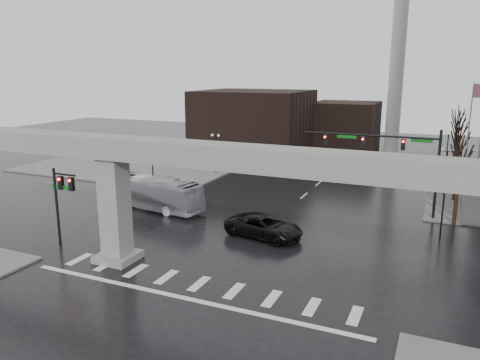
{
  "coord_description": "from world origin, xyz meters",
  "views": [
    {
      "loc": [
        13.2,
        -24.5,
        12.92
      ],
      "look_at": [
        -1.38,
        8.36,
        4.5
      ],
      "focal_mm": 35.0,
      "sensor_mm": 36.0,
      "label": 1
    }
  ],
  "objects": [
    {
      "name": "lamp_right_2",
      "position": [
        13.5,
        42.0,
        3.47
      ],
      "size": [
        1.22,
        0.32,
        5.11
      ],
      "color": "black",
      "rests_on": "ground"
    },
    {
      "name": "lamp_left_2",
      "position": [
        -13.5,
        42.0,
        3.47
      ],
      "size": [
        1.22,
        0.32,
        5.11
      ],
      "color": "black",
      "rests_on": "ground"
    },
    {
      "name": "tree_right_1",
      "position": [
        14.53,
        26.02,
        2.85
      ],
      "size": [
        1.09,
        1.61,
        7.67
      ],
      "color": "black",
      "rests_on": "ground"
    },
    {
      "name": "flagpole_assembly",
      "position": [
        15.29,
        22.0,
        7.53
      ],
      "size": [
        2.06,
        0.12,
        12.0
      ],
      "color": "silver",
      "rests_on": "ground"
    },
    {
      "name": "building_far_mid",
      "position": [
        -2.0,
        52.0,
        4.0
      ],
      "size": [
        10.0,
        10.0,
        8.0
      ],
      "primitive_type": "cube",
      "color": "black",
      "rests_on": "ground"
    },
    {
      "name": "lamp_right_0",
      "position": [
        13.5,
        14.0,
        3.47
      ],
      "size": [
        1.22,
        0.32,
        5.11
      ],
      "color": "black",
      "rests_on": "ground"
    },
    {
      "name": "building_far_left",
      "position": [
        -14.0,
        42.0,
        5.0
      ],
      "size": [
        16.0,
        14.0,
        10.0
      ],
      "primitive_type": "cube",
      "color": "black",
      "rests_on": "ground"
    },
    {
      "name": "tree_right_4",
      "position": [
        14.53,
        50.02,
        3.04
      ],
      "size": [
        1.12,
        1.69,
        8.19
      ],
      "color": "black",
      "rests_on": "ground"
    },
    {
      "name": "lamp_left_0",
      "position": [
        -13.5,
        14.0,
        3.47
      ],
      "size": [
        1.22,
        0.32,
        5.11
      ],
      "color": "black",
      "rests_on": "ground"
    },
    {
      "name": "ground",
      "position": [
        0.0,
        0.0,
        0.0
      ],
      "size": [
        160.0,
        160.0,
        0.0
      ],
      "primitive_type": "plane",
      "color": "black",
      "rests_on": "ground"
    },
    {
      "name": "signal_mast_arm",
      "position": [
        8.99,
        18.8,
        5.83
      ],
      "size": [
        12.12,
        0.43,
        8.0
      ],
      "color": "black",
      "rests_on": "ground"
    },
    {
      "name": "lamp_left_1",
      "position": [
        -13.5,
        28.0,
        3.47
      ],
      "size": [
        1.22,
        0.32,
        5.11
      ],
      "color": "black",
      "rests_on": "ground"
    },
    {
      "name": "city_bus",
      "position": [
        -12.06,
        11.63,
        1.55
      ],
      "size": [
        11.42,
        4.59,
        3.1
      ],
      "primitive_type": "imported",
      "rotation": [
        0.0,
        0.0,
        1.39
      ],
      "color": "silver",
      "rests_on": "ground"
    },
    {
      "name": "smokestack",
      "position": [
        6.0,
        46.0,
        13.35
      ],
      "size": [
        3.6,
        3.6,
        30.0
      ],
      "color": "silver",
      "rests_on": "ground"
    },
    {
      "name": "elevated_guideway",
      "position": [
        1.26,
        0.0,
        6.88
      ],
      "size": [
        48.0,
        2.6,
        8.7
      ],
      "color": "gray",
      "rests_on": "ground"
    },
    {
      "name": "lamp_right_1",
      "position": [
        13.5,
        28.0,
        3.47
      ],
      "size": [
        1.22,
        0.32,
        5.11
      ],
      "color": "black",
      "rests_on": "ground"
    },
    {
      "name": "tree_right_2",
      "position": [
        14.53,
        34.02,
        2.91
      ],
      "size": [
        1.1,
        1.63,
        7.85
      ],
      "color": "black",
      "rests_on": "ground"
    },
    {
      "name": "tree_right_0",
      "position": [
        14.53,
        18.02,
        2.79
      ],
      "size": [
        1.09,
        1.58,
        7.5
      ],
      "color": "black",
      "rests_on": "ground"
    },
    {
      "name": "signal_left_pole",
      "position": [
        -12.25,
        0.5,
        4.07
      ],
      "size": [
        2.3,
        0.3,
        6.0
      ],
      "color": "black",
      "rests_on": "ground"
    },
    {
      "name": "tree_right_3",
      "position": [
        14.53,
        42.02,
        2.98
      ],
      "size": [
        1.11,
        1.66,
        8.02
      ],
      "color": "black",
      "rests_on": "ground"
    },
    {
      "name": "sidewalk_nw",
      "position": [
        -26.0,
        36.0,
        0.07
      ],
      "size": [
        28.0,
        36.0,
        0.15
      ],
      "primitive_type": "cube",
      "color": "slate",
      "rests_on": "ground"
    },
    {
      "name": "pickup_truck",
      "position": [
        0.66,
        8.45,
        0.88
      ],
      "size": [
        6.75,
        4.03,
        1.76
      ],
      "primitive_type": "imported",
      "rotation": [
        0.0,
        0.0,
        1.39
      ],
      "color": "black",
      "rests_on": "ground"
    }
  ]
}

